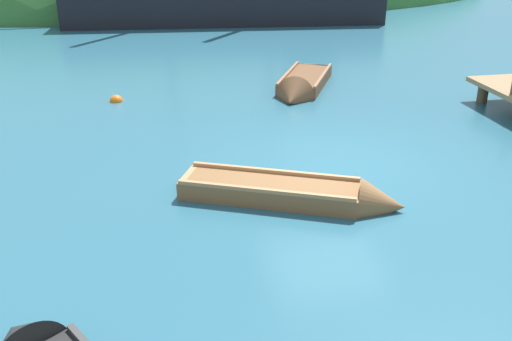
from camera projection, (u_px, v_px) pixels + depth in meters
The scene contains 5 objects.
ground_plane at pixel (330, 163), 11.82m from camera, with size 120.00×120.00×0.00m, color #285B70.
sailing_ship at pixel (228, 8), 27.29m from camera, with size 17.34×4.95×11.50m.
rowboat_near_dock at pixel (301, 196), 10.19m from camera, with size 3.94×2.45×0.86m.
rowboat_far at pixel (301, 87), 16.63m from camera, with size 2.60×3.65×1.07m.
buoy_orange at pixel (116, 101), 15.74m from camera, with size 0.35×0.35×0.35m, color orange.
Camera 1 is at (-3.65, -10.35, 4.63)m, focal length 40.68 mm.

